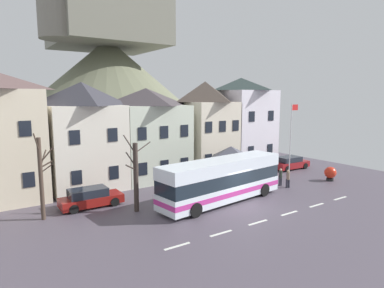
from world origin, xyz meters
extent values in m
cube|color=#504854|center=(0.00, 0.00, -0.03)|extent=(40.00, 60.00, 0.06)
cube|color=silver|center=(-7.50, -2.37, 0.00)|extent=(1.60, 0.20, 0.01)
cube|color=silver|center=(-4.50, -2.37, 0.00)|extent=(1.60, 0.20, 0.01)
cube|color=silver|center=(-1.50, -2.37, 0.00)|extent=(1.60, 0.20, 0.01)
cube|color=silver|center=(1.50, -2.37, 0.00)|extent=(1.60, 0.20, 0.01)
cube|color=silver|center=(4.50, -2.37, 0.00)|extent=(1.60, 0.20, 0.01)
cube|color=silver|center=(7.50, -2.37, 0.00)|extent=(1.60, 0.20, 0.01)
cube|color=black|center=(-12.98, 8.97, 2.02)|extent=(0.80, 0.06, 1.10)
cube|color=black|center=(-12.98, 8.97, 5.70)|extent=(0.80, 0.06, 1.10)
cube|color=silver|center=(-8.14, 11.94, 3.59)|extent=(6.00, 5.89, 7.18)
pyramid|color=#35343C|center=(-8.14, 11.94, 8.15)|extent=(6.00, 5.89, 1.94)
cube|color=black|center=(-9.64, 8.97, 1.72)|extent=(0.80, 0.06, 1.10)
cube|color=black|center=(-6.64, 8.97, 1.72)|extent=(0.80, 0.06, 1.10)
cube|color=black|center=(-9.64, 8.97, 4.84)|extent=(0.80, 0.06, 1.10)
cube|color=black|center=(-6.64, 8.97, 4.84)|extent=(0.80, 0.06, 1.10)
cube|color=beige|center=(-1.88, 12.49, 3.54)|extent=(6.42, 6.98, 7.08)
pyramid|color=#433C40|center=(-1.88, 12.49, 7.89)|extent=(6.42, 6.98, 1.63)
cube|color=black|center=(-4.02, 8.97, 1.69)|extent=(0.80, 0.06, 1.10)
cube|color=black|center=(-1.88, 8.97, 1.69)|extent=(0.80, 0.06, 1.10)
cube|color=black|center=(0.26, 8.97, 1.69)|extent=(0.80, 0.06, 1.10)
cube|color=black|center=(-4.02, 8.97, 4.77)|extent=(0.80, 0.06, 1.10)
cube|color=black|center=(-1.88, 8.97, 4.77)|extent=(0.80, 0.06, 1.10)
cube|color=black|center=(0.26, 8.97, 4.77)|extent=(0.80, 0.06, 1.10)
cube|color=beige|center=(4.79, 11.97, 3.67)|extent=(5.18, 5.94, 7.34)
pyramid|color=#51443D|center=(4.79, 11.97, 8.41)|extent=(5.18, 5.94, 2.13)
cube|color=black|center=(3.06, 8.97, 1.76)|extent=(0.80, 0.06, 1.10)
cube|color=black|center=(4.79, 8.97, 1.76)|extent=(0.80, 0.06, 1.10)
cube|color=black|center=(6.52, 8.97, 1.76)|extent=(0.80, 0.06, 1.10)
cube|color=black|center=(3.06, 8.97, 4.95)|extent=(0.80, 0.06, 1.10)
cube|color=black|center=(4.79, 8.97, 4.95)|extent=(0.80, 0.06, 1.10)
cube|color=black|center=(6.52, 8.97, 4.95)|extent=(0.80, 0.06, 1.10)
cube|color=white|center=(10.23, 12.38, 4.29)|extent=(5.84, 6.75, 8.58)
pyramid|color=#2F3D3B|center=(10.23, 12.38, 9.30)|extent=(5.84, 6.75, 1.44)
cube|color=black|center=(8.77, 8.97, 2.05)|extent=(0.80, 0.06, 1.10)
cube|color=black|center=(11.69, 8.97, 2.05)|extent=(0.80, 0.06, 1.10)
cube|color=black|center=(8.77, 8.97, 5.78)|extent=(0.80, 0.06, 1.10)
cube|color=black|center=(11.69, 8.97, 5.78)|extent=(0.80, 0.06, 1.10)
cone|color=#6D7158|center=(1.28, 30.96, 8.07)|extent=(37.97, 37.97, 16.14)
cube|color=slate|center=(1.28, 30.96, 18.18)|extent=(14.29, 14.29, 6.66)
cylinder|color=slate|center=(-5.86, 27.39, 19.04)|extent=(5.33, 5.33, 8.38)
cube|color=white|center=(-0.77, 2.15, 0.82)|extent=(10.97, 3.61, 1.14)
cube|color=#BF338C|center=(-0.77, 2.15, 0.88)|extent=(10.99, 3.63, 0.36)
cube|color=#19232D|center=(-0.77, 2.15, 1.88)|extent=(10.86, 3.56, 0.96)
cube|color=white|center=(-0.77, 2.15, 2.81)|extent=(10.97, 3.61, 0.90)
cube|color=#19232D|center=(4.59, 2.76, 1.88)|extent=(0.29, 2.02, 0.92)
cylinder|color=black|center=(2.73, 3.71, 0.50)|extent=(1.03, 0.39, 1.00)
cylinder|color=black|center=(2.99, 1.42, 0.50)|extent=(1.03, 0.39, 1.00)
cylinder|color=black|center=(-4.54, 2.88, 0.50)|extent=(1.03, 0.39, 1.00)
cylinder|color=black|center=(-4.28, 0.59, 0.50)|extent=(1.03, 0.39, 1.00)
cylinder|color=#473D33|center=(1.27, 7.13, 1.20)|extent=(0.14, 0.14, 2.40)
cylinder|color=#473D33|center=(4.57, 7.13, 1.20)|extent=(0.14, 0.14, 2.40)
cylinder|color=#473D33|center=(1.27, 3.83, 1.20)|extent=(0.14, 0.14, 2.40)
cylinder|color=#473D33|center=(4.57, 3.83, 1.20)|extent=(0.14, 0.14, 2.40)
pyramid|color=#4B4C59|center=(2.92, 5.48, 2.97)|extent=(3.60, 3.60, 1.13)
cube|color=maroon|center=(-9.31, 6.59, 0.49)|extent=(4.40, 1.74, 0.62)
cube|color=#1E232D|center=(-9.53, 6.59, 1.09)|extent=(2.64, 1.52, 0.59)
cylinder|color=black|center=(-7.85, 7.41, 0.32)|extent=(0.64, 0.20, 0.64)
cylinder|color=black|center=(-7.86, 5.76, 0.32)|extent=(0.64, 0.20, 0.64)
cylinder|color=black|center=(-10.75, 7.42, 0.32)|extent=(0.64, 0.20, 0.64)
cylinder|color=black|center=(-10.76, 5.77, 0.32)|extent=(0.64, 0.20, 0.64)
cube|color=maroon|center=(12.75, 6.95, 0.50)|extent=(4.37, 2.04, 0.65)
cube|color=#1E232D|center=(12.54, 6.96, 1.10)|extent=(2.64, 1.76, 0.54)
cylinder|color=black|center=(14.20, 7.81, 0.32)|extent=(0.65, 0.22, 0.64)
cylinder|color=black|center=(14.14, 6.00, 0.32)|extent=(0.65, 0.22, 0.64)
cylinder|color=black|center=(11.36, 7.91, 0.32)|extent=(0.65, 0.22, 0.64)
cylinder|color=black|center=(11.30, 6.09, 0.32)|extent=(0.65, 0.22, 0.64)
cube|color=#75685C|center=(6.57, 6.30, 0.48)|extent=(4.36, 2.14, 0.60)
cube|color=#1E232D|center=(6.36, 6.31, 1.07)|extent=(2.65, 1.80, 0.59)
cylinder|color=black|center=(8.03, 7.09, 0.32)|extent=(0.65, 0.24, 0.64)
cylinder|color=black|center=(7.90, 5.32, 0.32)|extent=(0.65, 0.24, 0.64)
cylinder|color=black|center=(5.23, 7.28, 0.32)|extent=(0.65, 0.24, 0.64)
cylinder|color=black|center=(5.11, 5.51, 0.32)|extent=(0.65, 0.24, 0.64)
cylinder|color=#2D2D38|center=(5.38, 3.55, 0.42)|extent=(0.16, 0.16, 0.85)
cylinder|color=#2D2D38|center=(5.27, 3.71, 0.42)|extent=(0.16, 0.16, 0.85)
cylinder|color=#512323|center=(5.32, 3.63, 1.14)|extent=(0.29, 0.29, 0.69)
sphere|color=#D1AD89|center=(5.32, 3.63, 1.60)|extent=(0.23, 0.23, 0.23)
cylinder|color=black|center=(5.89, 4.15, 0.42)|extent=(0.16, 0.16, 0.85)
cylinder|color=black|center=(5.95, 4.33, 0.42)|extent=(0.16, 0.16, 0.85)
cylinder|color=#2D382D|center=(5.92, 4.24, 1.07)|extent=(0.30, 0.30, 0.55)
sphere|color=#9E7A60|center=(5.92, 4.24, 1.47)|extent=(0.23, 0.23, 0.23)
cylinder|color=#2D2D38|center=(6.36, 2.80, 0.39)|extent=(0.14, 0.14, 0.78)
cylinder|color=#2D2D38|center=(6.54, 2.76, 0.39)|extent=(0.14, 0.14, 0.78)
cylinder|color=#2D382D|center=(6.45, 2.78, 1.04)|extent=(0.29, 0.29, 0.62)
sphere|color=#D1AD89|center=(6.45, 2.78, 1.45)|extent=(0.22, 0.22, 0.22)
cylinder|color=#2D2D38|center=(6.57, 1.93, 0.39)|extent=(0.17, 0.17, 0.78)
cylinder|color=#2D2D38|center=(6.37, 2.00, 0.39)|extent=(0.17, 0.17, 0.78)
cylinder|color=#7F6B56|center=(6.47, 1.97, 1.06)|extent=(0.29, 0.29, 0.66)
sphere|color=#D1AD89|center=(6.47, 1.97, 1.50)|extent=(0.21, 0.21, 0.21)
cube|color=brown|center=(2.71, 7.71, 0.45)|extent=(1.65, 0.45, 0.08)
cube|color=brown|center=(2.71, 7.93, 0.67)|extent=(1.65, 0.06, 0.40)
cube|color=#2D2D33|center=(1.96, 7.71, 0.23)|extent=(0.08, 0.36, 0.45)
cube|color=#2D2D33|center=(3.45, 7.71, 0.23)|extent=(0.08, 0.36, 0.45)
cylinder|color=silver|center=(9.85, 4.65, 3.60)|extent=(0.10, 0.10, 7.20)
cube|color=red|center=(10.30, 4.65, 6.85)|extent=(0.90, 0.03, 0.56)
cylinder|color=black|center=(11.73, 1.35, 0.12)|extent=(0.65, 0.65, 0.25)
sphere|color=red|center=(11.73, 1.35, 0.79)|extent=(1.09, 1.09, 1.09)
cylinder|color=#382D28|center=(-7.00, 3.87, 2.40)|extent=(0.34, 0.34, 4.81)
cylinder|color=#382D28|center=(-7.31, 4.11, 4.71)|extent=(0.72, 0.58, 1.29)
cylinder|color=#382D28|center=(-7.27, 4.01, 3.68)|extent=(0.66, 0.39, 1.04)
cylinder|color=#382D28|center=(-7.43, 3.68, 3.20)|extent=(0.94, 0.48, 0.57)
cylinder|color=#382D28|center=(-6.37, 3.98, 4.44)|extent=(1.30, 0.29, 0.70)
cylinder|color=#47382D|center=(-12.68, 5.83, 2.69)|extent=(0.27, 0.27, 5.37)
cylinder|color=#47382D|center=(-12.32, 5.82, 3.61)|extent=(0.77, 0.13, 0.44)
cylinder|color=#47382D|center=(-12.33, 5.68, 3.37)|extent=(0.75, 0.39, 0.60)
cylinder|color=#47382D|center=(-12.29, 5.71, 4.21)|extent=(0.87, 0.34, 1.05)
cylinder|color=#47382D|center=(-12.85, 5.53, 5.11)|extent=(0.46, 0.72, 1.24)
cylinder|color=#47382D|center=(-12.43, 6.13, 3.95)|extent=(0.61, 0.70, 1.07)
camera|label=1|loc=(-16.22, -16.70, 7.97)|focal=31.06mm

